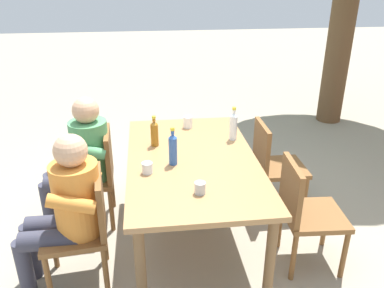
% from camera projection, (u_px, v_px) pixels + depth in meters
% --- Properties ---
extents(ground_plane, '(24.00, 24.00, 0.00)m').
position_uv_depth(ground_plane, '(192.00, 238.00, 3.39)').
color(ground_plane, gray).
extents(dining_table, '(1.72, 1.00, 0.78)m').
position_uv_depth(dining_table, '(192.00, 168.00, 3.11)').
color(dining_table, '#A37547').
rests_on(dining_table, ground_plane).
extents(chair_near_left, '(0.46, 0.46, 0.87)m').
position_uv_depth(chair_near_left, '(97.00, 172.00, 3.46)').
color(chair_near_left, brown).
rests_on(chair_near_left, ground_plane).
extents(chair_near_right, '(0.48, 0.48, 0.87)m').
position_uv_depth(chair_near_right, '(86.00, 224.00, 2.76)').
color(chair_near_right, brown).
rests_on(chair_near_right, ground_plane).
extents(chair_far_right, '(0.46, 0.46, 0.87)m').
position_uv_depth(chair_far_right, '(304.00, 209.00, 2.93)').
color(chair_far_right, brown).
rests_on(chair_far_right, ground_plane).
extents(chair_far_left, '(0.44, 0.44, 0.87)m').
position_uv_depth(chair_far_left, '(273.00, 162.00, 3.63)').
color(chair_far_left, brown).
rests_on(chair_far_left, ground_plane).
extents(person_in_white_shirt, '(0.47, 0.62, 1.18)m').
position_uv_depth(person_in_white_shirt, '(82.00, 156.00, 3.37)').
color(person_in_white_shirt, '#4C935B').
rests_on(person_in_white_shirt, ground_plane).
extents(person_in_plaid_shirt, '(0.47, 0.62, 1.18)m').
position_uv_depth(person_in_plaid_shirt, '(66.00, 206.00, 2.67)').
color(person_in_plaid_shirt, orange).
rests_on(person_in_plaid_shirt, ground_plane).
extents(bottle_clear, '(0.06, 0.06, 0.30)m').
position_uv_depth(bottle_clear, '(233.00, 126.00, 3.35)').
color(bottle_clear, white).
rests_on(bottle_clear, dining_table).
extents(bottle_blue, '(0.06, 0.06, 0.30)m').
position_uv_depth(bottle_blue, '(173.00, 149.00, 2.93)').
color(bottle_blue, '#2D56A3').
rests_on(bottle_blue, dining_table).
extents(bottle_amber, '(0.06, 0.06, 0.26)m').
position_uv_depth(bottle_amber, '(154.00, 133.00, 3.24)').
color(bottle_amber, '#996019').
rests_on(bottle_amber, dining_table).
extents(cup_glass, '(0.08, 0.08, 0.08)m').
position_uv_depth(cup_glass, '(147.00, 168.00, 2.83)').
color(cup_glass, silver).
rests_on(cup_glass, dining_table).
extents(cup_white, '(0.08, 0.08, 0.11)m').
position_uv_depth(cup_white, '(188.00, 122.00, 3.63)').
color(cup_white, white).
rests_on(cup_white, dining_table).
extents(cup_steel, '(0.07, 0.07, 0.08)m').
position_uv_depth(cup_steel, '(200.00, 188.00, 2.58)').
color(cup_steel, '#B2B7BC').
rests_on(cup_steel, dining_table).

